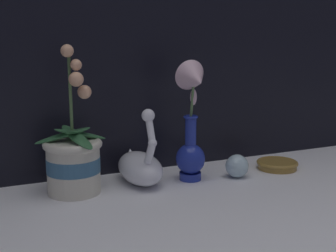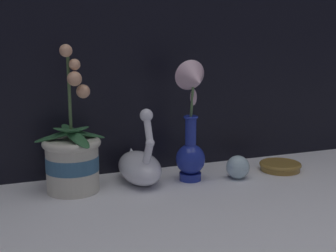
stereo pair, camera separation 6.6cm
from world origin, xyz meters
TOP-DOWN VIEW (x-y plane):
  - ground_plane at (0.00, 0.00)m, footprint 2.80×2.80m
  - orchid_potted_plant at (-0.30, 0.11)m, footprint 0.19×0.20m
  - swan_figurine at (-0.12, 0.12)m, footprint 0.11×0.21m
  - blue_vase at (0.02, 0.08)m, footprint 0.08×0.11m
  - glass_sphere at (0.15, 0.05)m, footprint 0.07×0.07m
  - amber_dish at (0.31, 0.08)m, footprint 0.12×0.12m

SIDE VIEW (x-z plane):
  - ground_plane at x=0.00m, z-range 0.00..0.00m
  - amber_dish at x=0.31m, z-range 0.00..0.03m
  - glass_sphere at x=0.15m, z-range 0.00..0.07m
  - swan_figurine at x=-0.12m, z-range -0.06..0.16m
  - orchid_potted_plant at x=-0.30m, z-range -0.10..0.28m
  - blue_vase at x=0.02m, z-range -0.01..0.32m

